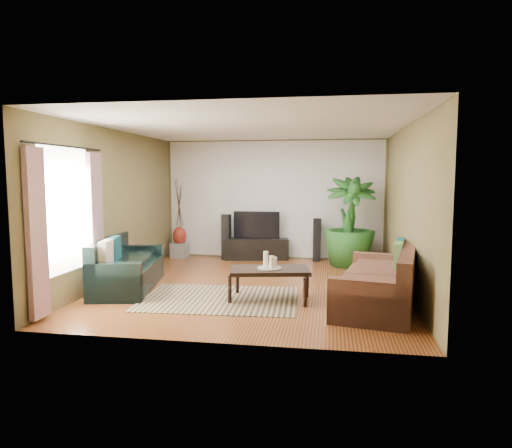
% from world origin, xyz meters
% --- Properties ---
extents(floor, '(5.50, 5.50, 0.00)m').
position_xyz_m(floor, '(0.00, 0.00, 0.00)').
color(floor, brown).
rests_on(floor, ground).
extents(ceiling, '(5.50, 5.50, 0.00)m').
position_xyz_m(ceiling, '(0.00, 0.00, 2.70)').
color(ceiling, white).
rests_on(ceiling, ground).
extents(wall_back, '(5.00, 0.00, 5.00)m').
position_xyz_m(wall_back, '(0.00, 2.75, 1.35)').
color(wall_back, brown).
rests_on(wall_back, ground).
extents(wall_front, '(5.00, 0.00, 5.00)m').
position_xyz_m(wall_front, '(0.00, -2.75, 1.35)').
color(wall_front, brown).
rests_on(wall_front, ground).
extents(wall_left, '(0.00, 5.50, 5.50)m').
position_xyz_m(wall_left, '(-2.50, 0.00, 1.35)').
color(wall_left, brown).
rests_on(wall_left, ground).
extents(wall_right, '(0.00, 5.50, 5.50)m').
position_xyz_m(wall_right, '(2.50, 0.00, 1.35)').
color(wall_right, brown).
rests_on(wall_right, ground).
extents(backwall_panel, '(4.90, 0.00, 4.90)m').
position_xyz_m(backwall_panel, '(0.00, 2.74, 1.35)').
color(backwall_panel, white).
rests_on(backwall_panel, ground).
extents(window_pane, '(0.00, 1.80, 1.80)m').
position_xyz_m(window_pane, '(-2.48, -1.60, 1.40)').
color(window_pane, white).
rests_on(window_pane, ground).
extents(curtain_near, '(0.08, 0.35, 2.20)m').
position_xyz_m(curtain_near, '(-2.43, -2.35, 1.15)').
color(curtain_near, gray).
rests_on(curtain_near, ground).
extents(curtain_far, '(0.08, 0.35, 2.20)m').
position_xyz_m(curtain_far, '(-2.43, -0.85, 1.15)').
color(curtain_far, gray).
rests_on(curtain_far, ground).
extents(curtain_rod, '(0.03, 1.90, 0.03)m').
position_xyz_m(curtain_rod, '(-2.43, -1.60, 2.30)').
color(curtain_rod, black).
rests_on(curtain_rod, ground).
extents(sofa_left, '(1.17, 2.06, 0.85)m').
position_xyz_m(sofa_left, '(-2.05, -0.52, 0.42)').
color(sofa_left, black).
rests_on(sofa_left, floor).
extents(sofa_right, '(1.43, 2.39, 0.85)m').
position_xyz_m(sofa_right, '(1.97, -0.91, 0.42)').
color(sofa_right, '#563124').
rests_on(sofa_right, floor).
extents(area_rug, '(2.44, 1.78, 0.01)m').
position_xyz_m(area_rug, '(-0.38, -0.93, 0.01)').
color(area_rug, '#9C875C').
rests_on(area_rug, floor).
extents(coffee_table, '(1.29, 0.87, 0.49)m').
position_xyz_m(coffee_table, '(0.38, -0.86, 0.24)').
color(coffee_table, black).
rests_on(coffee_table, floor).
extents(candle_tray, '(0.37, 0.37, 0.02)m').
position_xyz_m(candle_tray, '(0.38, -0.86, 0.50)').
color(candle_tray, gray).
rests_on(candle_tray, coffee_table).
extents(candle_tall, '(0.08, 0.08, 0.24)m').
position_xyz_m(candle_tall, '(0.32, -0.83, 0.62)').
color(candle_tall, white).
rests_on(candle_tall, candle_tray).
extents(candle_mid, '(0.08, 0.08, 0.18)m').
position_xyz_m(candle_mid, '(0.42, -0.90, 0.60)').
color(candle_mid, white).
rests_on(candle_mid, candle_tray).
extents(candle_short, '(0.08, 0.08, 0.15)m').
position_xyz_m(candle_short, '(0.45, -0.80, 0.58)').
color(candle_short, silver).
rests_on(candle_short, candle_tray).
extents(tv_stand, '(1.48, 0.68, 0.47)m').
position_xyz_m(tv_stand, '(-0.36, 2.50, 0.24)').
color(tv_stand, black).
rests_on(tv_stand, floor).
extents(television, '(1.04, 0.06, 0.62)m').
position_xyz_m(television, '(-0.36, 2.50, 0.78)').
color(television, black).
rests_on(television, tv_stand).
extents(speaker_left, '(0.19, 0.21, 1.02)m').
position_xyz_m(speaker_left, '(-1.04, 2.38, 0.51)').
color(speaker_left, black).
rests_on(speaker_left, floor).
extents(speaker_right, '(0.17, 0.19, 0.95)m').
position_xyz_m(speaker_right, '(1.00, 2.50, 0.47)').
color(speaker_right, black).
rests_on(speaker_right, floor).
extents(potted_plant, '(1.16, 1.16, 1.87)m').
position_xyz_m(potted_plant, '(1.68, 2.04, 0.94)').
color(potted_plant, '#1E521B').
rests_on(potted_plant, floor).
extents(plant_pot, '(0.35, 0.35, 0.27)m').
position_xyz_m(plant_pot, '(1.68, 2.04, 0.13)').
color(plant_pot, black).
rests_on(plant_pot, floor).
extents(pedestal, '(0.38, 0.38, 0.34)m').
position_xyz_m(pedestal, '(-2.15, 2.41, 0.17)').
color(pedestal, gray).
rests_on(pedestal, floor).
extents(vase, '(0.31, 0.31, 0.44)m').
position_xyz_m(vase, '(-2.15, 2.41, 0.50)').
color(vase, maroon).
rests_on(vase, pedestal).
extents(side_table, '(0.61, 0.61, 0.53)m').
position_xyz_m(side_table, '(-2.24, 0.72, 0.26)').
color(side_table, brown).
rests_on(side_table, floor).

